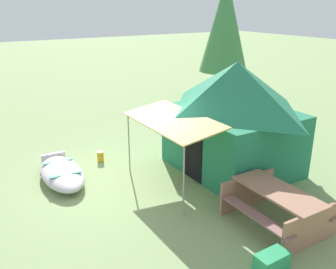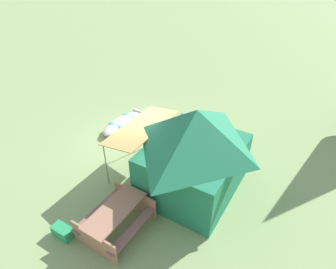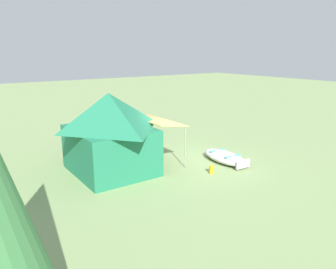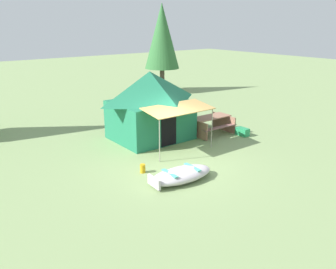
% 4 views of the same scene
% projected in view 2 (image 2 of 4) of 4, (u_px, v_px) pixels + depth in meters
% --- Properties ---
extents(ground_plane, '(80.00, 80.00, 0.00)m').
position_uv_depth(ground_plane, '(139.00, 147.00, 11.43)').
color(ground_plane, '#809960').
extents(beached_rowboat, '(2.29, 1.15, 0.41)m').
position_uv_depth(beached_rowboat, '(124.00, 123.00, 12.46)').
color(beached_rowboat, silver).
rests_on(beached_rowboat, ground_plane).
extents(canvas_cabin_tent, '(3.34, 3.98, 2.93)m').
position_uv_depth(canvas_cabin_tent, '(194.00, 150.00, 8.73)').
color(canvas_cabin_tent, '#20724F').
rests_on(canvas_cabin_tent, ground_plane).
extents(picnic_table, '(1.93, 1.52, 0.79)m').
position_uv_depth(picnic_table, '(116.00, 217.00, 7.94)').
color(picnic_table, '#9A6B54').
rests_on(picnic_table, ground_plane).
extents(cooler_box, '(0.33, 0.59, 0.34)m').
position_uv_depth(cooler_box, '(63.00, 232.00, 7.92)').
color(cooler_box, '#269256').
rests_on(cooler_box, ground_plane).
extents(fuel_can, '(0.24, 0.24, 0.30)m').
position_uv_depth(fuel_can, '(157.00, 126.00, 12.38)').
color(fuel_can, gold).
rests_on(fuel_can, ground_plane).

